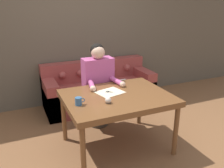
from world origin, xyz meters
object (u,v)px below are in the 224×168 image
Objects in this scene: scissors at (111,92)px; pin_cushion at (108,100)px; dining_table at (117,101)px; person at (98,86)px; mug at (79,101)px; couch at (99,89)px.

pin_cushion reaches higher than scissors.
dining_table is 0.65m from person.
dining_table is 1.02× the size of person.
dining_table is at bearing 41.80° from pin_cushion.
mug reaches higher than pin_cushion.
dining_table is at bearing -100.91° from couch.
mug is (-0.51, -0.74, 0.13)m from person.
scissors is at bearing -103.45° from couch.
person reaches higher than pin_cushion.
mug is at bearing -156.26° from scissors.
scissors is 0.34m from pin_cushion.
person is (-0.01, 0.65, -0.02)m from dining_table.
dining_table is at bearing 9.74° from mug.
scissors is 2.66× the size of pin_cushion.
person is at bearing 55.43° from mug.
person is 0.53m from scissors.
scissors is (-0.03, -0.52, 0.09)m from person.
mug reaches higher than couch.
person is (-0.27, -0.73, 0.35)m from couch.
dining_table is 6.83× the size of scissors.
mug is 1.58× the size of pin_cushion.
pin_cushion is at bearing -102.77° from person.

